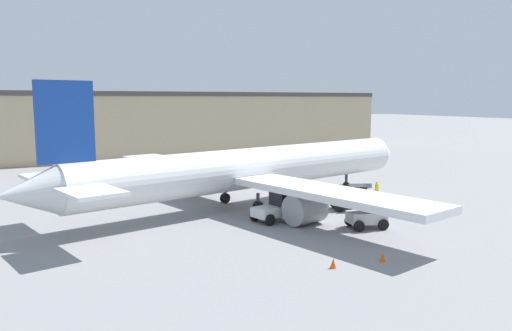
{
  "coord_description": "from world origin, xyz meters",
  "views": [
    {
      "loc": [
        -20.01,
        -37.33,
        9.07
      ],
      "look_at": [
        0.0,
        0.0,
        3.43
      ],
      "focal_mm": 35.0,
      "sensor_mm": 36.0,
      "label": 1
    }
  ],
  "objects_px": {
    "pushback_tug": "(276,207)",
    "safety_cone_near": "(333,263)",
    "ground_crew_worker": "(377,190)",
    "airplane": "(247,170)",
    "baggage_tug": "(351,198)",
    "belt_loader_truck": "(369,213)",
    "safety_cone_far": "(383,257)"
  },
  "relations": [
    {
      "from": "belt_loader_truck",
      "to": "pushback_tug",
      "type": "height_order",
      "value": "belt_loader_truck"
    },
    {
      "from": "ground_crew_worker",
      "to": "baggage_tug",
      "type": "xyz_separation_m",
      "value": [
        -4.73,
        -2.17,
        0.05
      ]
    },
    {
      "from": "belt_loader_truck",
      "to": "pushback_tug",
      "type": "xyz_separation_m",
      "value": [
        -4.69,
        5.02,
        -0.07
      ]
    },
    {
      "from": "airplane",
      "to": "ground_crew_worker",
      "type": "relative_size",
      "value": 23.77
    },
    {
      "from": "safety_cone_near",
      "to": "safety_cone_far",
      "type": "relative_size",
      "value": 1.0
    },
    {
      "from": "safety_cone_far",
      "to": "belt_loader_truck",
      "type": "bearing_deg",
      "value": 54.93
    },
    {
      "from": "airplane",
      "to": "pushback_tug",
      "type": "bearing_deg",
      "value": -105.74
    },
    {
      "from": "ground_crew_worker",
      "to": "safety_cone_near",
      "type": "distance_m",
      "value": 19.85
    },
    {
      "from": "airplane",
      "to": "belt_loader_truck",
      "type": "height_order",
      "value": "airplane"
    },
    {
      "from": "ground_crew_worker",
      "to": "baggage_tug",
      "type": "height_order",
      "value": "baggage_tug"
    },
    {
      "from": "pushback_tug",
      "to": "safety_cone_near",
      "type": "height_order",
      "value": "pushback_tug"
    },
    {
      "from": "ground_crew_worker",
      "to": "pushback_tug",
      "type": "xyz_separation_m",
      "value": [
        -12.08,
        -2.48,
        0.11
      ]
    },
    {
      "from": "ground_crew_worker",
      "to": "pushback_tug",
      "type": "height_order",
      "value": "pushback_tug"
    },
    {
      "from": "airplane",
      "to": "safety_cone_far",
      "type": "bearing_deg",
      "value": -101.81
    },
    {
      "from": "belt_loader_truck",
      "to": "safety_cone_near",
      "type": "xyz_separation_m",
      "value": [
        -7.42,
        -5.7,
        -0.8
      ]
    },
    {
      "from": "pushback_tug",
      "to": "safety_cone_near",
      "type": "distance_m",
      "value": 11.09
    },
    {
      "from": "ground_crew_worker",
      "to": "safety_cone_near",
      "type": "relative_size",
      "value": 3.04
    },
    {
      "from": "belt_loader_truck",
      "to": "safety_cone_near",
      "type": "distance_m",
      "value": 9.39
    },
    {
      "from": "baggage_tug",
      "to": "belt_loader_truck",
      "type": "relative_size",
      "value": 1.1
    },
    {
      "from": "pushback_tug",
      "to": "safety_cone_near",
      "type": "relative_size",
      "value": 6.19
    },
    {
      "from": "airplane",
      "to": "pushback_tug",
      "type": "relative_size",
      "value": 11.68
    },
    {
      "from": "airplane",
      "to": "ground_crew_worker",
      "type": "distance_m",
      "value": 12.29
    },
    {
      "from": "baggage_tug",
      "to": "airplane",
      "type": "bearing_deg",
      "value": 167.22
    },
    {
      "from": "airplane",
      "to": "baggage_tug",
      "type": "distance_m",
      "value": 8.95
    },
    {
      "from": "belt_loader_truck",
      "to": "pushback_tug",
      "type": "distance_m",
      "value": 6.87
    },
    {
      "from": "baggage_tug",
      "to": "pushback_tug",
      "type": "height_order",
      "value": "pushback_tug"
    },
    {
      "from": "pushback_tug",
      "to": "airplane",
      "type": "bearing_deg",
      "value": 75.25
    },
    {
      "from": "safety_cone_far",
      "to": "airplane",
      "type": "bearing_deg",
      "value": 90.06
    },
    {
      "from": "baggage_tug",
      "to": "safety_cone_near",
      "type": "height_order",
      "value": "baggage_tug"
    },
    {
      "from": "ground_crew_worker",
      "to": "airplane",
      "type": "bearing_deg",
      "value": 160.86
    },
    {
      "from": "baggage_tug",
      "to": "belt_loader_truck",
      "type": "xyz_separation_m",
      "value": [
        -2.66,
        -5.33,
        0.13
      ]
    },
    {
      "from": "baggage_tug",
      "to": "pushback_tug",
      "type": "xyz_separation_m",
      "value": [
        -7.35,
        -0.31,
        0.06
      ]
    }
  ]
}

